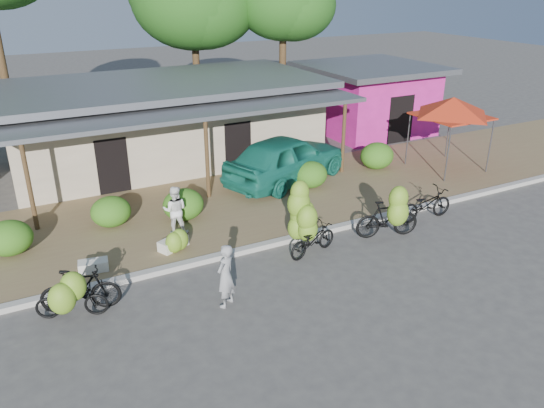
{
  "coord_description": "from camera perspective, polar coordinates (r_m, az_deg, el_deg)",
  "views": [
    {
      "loc": [
        -5.98,
        -10.13,
        7.22
      ],
      "look_at": [
        0.49,
        2.27,
        1.2
      ],
      "focal_mm": 35.0,
      "sensor_mm": 36.0,
      "label": 1
    }
  ],
  "objects": [
    {
      "name": "hedge_1",
      "position": [
        16.95,
        -16.94,
        -0.79
      ],
      "size": [
        1.22,
        1.1,
        0.95
      ],
      "primitive_type": "ellipsoid",
      "color": "#2C6316",
      "rests_on": "sidewalk"
    },
    {
      "name": "loose_banana_c",
      "position": [
        16.7,
        3.76,
        -0.74
      ],
      "size": [
        0.5,
        0.43,
        0.63
      ],
      "primitive_type": "ellipsoid",
      "color": "#76A92A",
      "rests_on": "sidewalk"
    },
    {
      "name": "teal_van",
      "position": [
        19.71,
        1.56,
        4.93
      ],
      "size": [
        5.65,
        3.8,
        1.79
      ],
      "primitive_type": "imported",
      "rotation": [
        0.0,
        0.0,
        1.92
      ],
      "color": "#186E5B",
      "rests_on": "sidewalk"
    },
    {
      "name": "shop_pink",
      "position": [
        27.35,
        10.38,
        11.23
      ],
      "size": [
        6.0,
        6.0,
        3.25
      ],
      "color": "#DB2198",
      "rests_on": "ground"
    },
    {
      "name": "loose_banana_b",
      "position": [
        15.09,
        -9.95,
        -3.79
      ],
      "size": [
        0.51,
        0.44,
        0.64
      ],
      "primitive_type": "ellipsoid",
      "color": "#76A92A",
      "rests_on": "sidewalk"
    },
    {
      "name": "bike_center",
      "position": [
        14.89,
        3.66,
        -2.15
      ],
      "size": [
        1.77,
        1.3,
        2.06
      ],
      "rotation": [
        0.0,
        0.0,
        1.82
      ],
      "color": "black",
      "rests_on": "ground"
    },
    {
      "name": "red_canopy",
      "position": [
        21.83,
        18.88,
        9.88
      ],
      "size": [
        3.5,
        3.5,
        2.86
      ],
      "color": "#59595E",
      "rests_on": "sidewalk"
    },
    {
      "name": "hedge_3",
      "position": [
        18.94,
        -2.44,
        2.76
      ],
      "size": [
        1.18,
        1.06,
        0.92
      ],
      "primitive_type": "ellipsoid",
      "color": "#2C6316",
      "rests_on": "sidewalk"
    },
    {
      "name": "sack_near",
      "position": [
        15.28,
        -10.58,
        -4.19
      ],
      "size": [
        0.94,
        0.73,
        0.3
      ],
      "primitive_type": "cube",
      "rotation": [
        0.0,
        0.0,
        0.44
      ],
      "color": "silver",
      "rests_on": "sidewalk"
    },
    {
      "name": "hedge_2",
      "position": [
        16.87,
        -9.52,
        -0.06
      ],
      "size": [
        1.29,
        1.16,
        1.01
      ],
      "primitive_type": "ellipsoid",
      "color": "#2C6316",
      "rests_on": "sidewalk"
    },
    {
      "name": "bike_right",
      "position": [
        15.91,
        12.6,
        -1.21
      ],
      "size": [
        2.02,
        1.43,
        1.86
      ],
      "rotation": [
        0.0,
        0.0,
        1.29
      ],
      "color": "black",
      "rests_on": "ground"
    },
    {
      "name": "shop_main",
      "position": [
        22.57,
        -11.49,
        8.74
      ],
      "size": [
        13.0,
        8.5,
        3.35
      ],
      "color": "#C5B395",
      "rests_on": "ground"
    },
    {
      "name": "vendor",
      "position": [
        12.51,
        -5.02,
        -7.71
      ],
      "size": [
        0.7,
        0.64,
        1.6
      ],
      "primitive_type": "imported",
      "rotation": [
        0.0,
        0.0,
        3.74
      ],
      "color": "gray",
      "rests_on": "ground"
    },
    {
      "name": "bystander",
      "position": [
        15.91,
        -10.39,
        -0.65
      ],
      "size": [
        0.89,
        0.82,
        1.49
      ],
      "primitive_type": "imported",
      "rotation": [
        0.0,
        0.0,
        2.71
      ],
      "color": "white",
      "rests_on": "sidewalk"
    },
    {
      "name": "hedge_4",
      "position": [
        19.28,
        4.18,
        3.17
      ],
      "size": [
        1.24,
        1.12,
        0.97
      ],
      "primitive_type": "ellipsoid",
      "color": "#2C6316",
      "rests_on": "sidewalk"
    },
    {
      "name": "hedge_0",
      "position": [
        16.26,
        -26.45,
        -3.3
      ],
      "size": [
        1.26,
        1.14,
        0.99
      ],
      "primitive_type": "ellipsoid",
      "color": "#2C6316",
      "rests_on": "sidewalk"
    },
    {
      "name": "curb",
      "position": [
        15.29,
        -1.17,
        -4.56
      ],
      "size": [
        60.0,
        0.25,
        0.15
      ],
      "primitive_type": "cube",
      "color": "#A8A399",
      "rests_on": "ground"
    },
    {
      "name": "loose_banana_a",
      "position": [
        14.98,
        -10.48,
        -4.09
      ],
      "size": [
        0.49,
        0.42,
        0.61
      ],
      "primitive_type": "ellipsoid",
      "color": "#76A92A",
      "rests_on": "sidewalk"
    },
    {
      "name": "bike_left",
      "position": [
        13.06,
        -20.03,
        -8.62
      ],
      "size": [
        1.9,
        1.36,
        1.39
      ],
      "rotation": [
        0.0,
        0.0,
        1.29
      ],
      "color": "black",
      "rests_on": "ground"
    },
    {
      "name": "ground",
      "position": [
        13.8,
        2.58,
        -8.28
      ],
      "size": [
        100.0,
        100.0,
        0.0
      ],
      "primitive_type": "plane",
      "color": "#494744",
      "rests_on": "ground"
    },
    {
      "name": "sack_far",
      "position": [
        14.71,
        -18.66,
        -6.31
      ],
      "size": [
        0.8,
        0.5,
        0.28
      ],
      "primitive_type": "cube",
      "rotation": [
        0.0,
        0.0,
        -0.17
      ],
      "color": "silver",
      "rests_on": "sidewalk"
    },
    {
      "name": "bike_far_left",
      "position": [
        12.93,
        -20.94,
        -9.63
      ],
      "size": [
        1.72,
        1.4,
        1.26
      ],
      "rotation": [
        0.0,
        0.0,
        1.24
      ],
      "color": "black",
      "rests_on": "ground"
    },
    {
      "name": "sidewalk",
      "position": [
        17.77,
        -5.49,
        -0.57
      ],
      "size": [
        60.0,
        6.0,
        0.12
      ],
      "primitive_type": "cube",
      "color": "olive",
      "rests_on": "ground"
    },
    {
      "name": "hedge_5",
      "position": [
        21.57,
        11.22,
        5.11
      ],
      "size": [
        1.36,
        1.22,
        1.06
      ],
      "primitive_type": "ellipsoid",
      "color": "#2C6316",
      "rests_on": "sidewalk"
    },
    {
      "name": "bike_far_right",
      "position": [
        17.61,
        16.21,
        -0.05
      ],
      "size": [
        2.0,
        0.74,
        1.04
      ],
      "rotation": [
        0.0,
        0.0,
        1.55
      ],
      "color": "black",
      "rests_on": "ground"
    }
  ]
}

